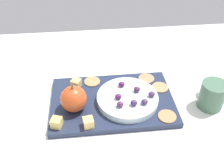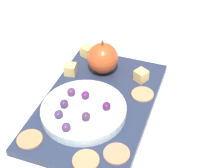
{
  "view_description": "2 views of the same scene",
  "coord_description": "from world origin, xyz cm",
  "views": [
    {
      "loc": [
        -3.08,
        -55.89,
        59.91
      ],
      "look_at": [
        3.22,
        4.03,
        10.03
      ],
      "focal_mm": 41.44,
      "sensor_mm": 36.0,
      "label": 1
    },
    {
      "loc": [
        55.0,
        23.61,
        58.57
      ],
      "look_at": [
        1.08,
        4.99,
        10.09
      ],
      "focal_mm": 54.27,
      "sensor_mm": 36.0,
      "label": 2
    }
  ],
  "objects": [
    {
      "name": "apple_stem",
      "position": [
        -8.35,
        -0.67,
        13.82
      ],
      "size": [
        0.5,
        0.5,
        1.2
      ],
      "primitive_type": "cylinder",
      "color": "brown",
      "rests_on": "apple_whole"
    },
    {
      "name": "grape_0",
      "position": [
        11.94,
        -3.01,
        8.36
      ],
      "size": [
        1.98,
        1.78,
        1.61
      ],
      "primitive_type": "ellipsoid",
      "color": "#422E5A",
      "rests_on": "serving_dish"
    },
    {
      "name": "cracker_2",
      "position": [
        19.11,
        5.94,
        5.67
      ],
      "size": [
        5.26,
        5.26,
        0.4
      ],
      "primitive_type": "cylinder",
      "color": "tan",
      "rests_on": "platter"
    },
    {
      "name": "apple_whole",
      "position": [
        -8.35,
        -0.67,
        9.34
      ],
      "size": [
        7.75,
        7.75,
        7.75
      ],
      "primitive_type": "sphere",
      "color": "#C44920",
      "rests_on": "platter"
    },
    {
      "name": "grape_4",
      "position": [
        4.77,
        -3.37,
        8.44
      ],
      "size": [
        1.98,
        1.78,
        1.76
      ],
      "primitive_type": "ellipsoid",
      "color": "#572B53",
      "rests_on": "serving_dish"
    },
    {
      "name": "cheese_cube_1",
      "position": [
        -7.88,
        9.4,
        6.85
      ],
      "size": [
        3.74,
        3.74,
        2.76
      ],
      "primitive_type": "cube",
      "rotation": [
        0.0,
        0.0,
        1.07
      ],
      "color": "#F4C271",
      "rests_on": "platter"
    },
    {
      "name": "grape_5",
      "position": [
        14.72,
        0.37,
        8.4
      ],
      "size": [
        1.98,
        1.78,
        1.69
      ],
      "primitive_type": "ellipsoid",
      "color": "#4F2E5C",
      "rests_on": "serving_dish"
    },
    {
      "name": "cup",
      "position": [
        32.77,
        -1.86,
        8.03
      ],
      "size": [
        7.58,
        10.79,
        8.6
      ],
      "color": "#496D53",
      "rests_on": "table"
    },
    {
      "name": "cracker_3",
      "position": [
        17.97,
        -6.83,
        5.67
      ],
      "size": [
        5.26,
        5.26,
        0.4
      ],
      "primitive_type": "cylinder",
      "color": "#A88153",
      "rests_on": "platter"
    },
    {
      "name": "table",
      "position": [
        0.0,
        0.0,
        1.87
      ],
      "size": [
        131.52,
        101.72,
        3.73
      ],
      "primitive_type": "cube",
      "color": "silver",
      "rests_on": "ground"
    },
    {
      "name": "cheese_cube_2",
      "position": [
        -4.51,
        -7.9,
        6.85
      ],
      "size": [
        3.16,
        3.16,
        2.76
      ],
      "primitive_type": "cube",
      "rotation": [
        0.0,
        0.0,
        0.16
      ],
      "color": "#E8C471",
      "rests_on": "platter"
    },
    {
      "name": "cheese_cube_0",
      "position": [
        -13.17,
        -6.98,
        6.85
      ],
      "size": [
        3.47,
        3.47,
        2.76
      ],
      "primitive_type": "cube",
      "rotation": [
        0.0,
        0.0,
        1.26
      ],
      "color": "#E3C666",
      "rests_on": "platter"
    },
    {
      "name": "platter",
      "position": [
        3.12,
        2.15,
        4.6
      ],
      "size": [
        37.6,
        24.34,
        1.74
      ],
      "primitive_type": "cube",
      "color": "#252E48",
      "rests_on": "table"
    },
    {
      "name": "grape_6",
      "position": [
        4.66,
        0.45,
        8.39
      ],
      "size": [
        1.98,
        1.78,
        1.67
      ],
      "primitive_type": "ellipsoid",
      "color": "#581F5F",
      "rests_on": "serving_dish"
    },
    {
      "name": "cracker_0",
      "position": [
        -2.66,
        11.24,
        5.67
      ],
      "size": [
        5.26,
        5.26,
        0.4
      ],
      "primitive_type": "cylinder",
      "color": "tan",
      "rests_on": "platter"
    },
    {
      "name": "grape_2",
      "position": [
        8.77,
        -3.23,
        8.45
      ],
      "size": [
        1.98,
        1.78,
        1.79
      ],
      "primitive_type": "ellipsoid",
      "color": "#432A56",
      "rests_on": "serving_dish"
    },
    {
      "name": "grape_3",
      "position": [
        6.37,
        5.58,
        8.37
      ],
      "size": [
        1.98,
        1.78,
        1.62
      ],
      "primitive_type": "ellipsoid",
      "color": "#4E1A4F",
      "rests_on": "serving_dish"
    },
    {
      "name": "grape_1",
      "position": [
        10.73,
        2.63,
        8.44
      ],
      "size": [
        1.98,
        1.78,
        1.77
      ],
      "primitive_type": "ellipsoid",
      "color": "#4C2B4B",
      "rests_on": "serving_dish"
    },
    {
      "name": "cracker_1",
      "position": [
        15.66,
        10.97,
        5.67
      ],
      "size": [
        5.26,
        5.26,
        0.4
      ],
      "primitive_type": "cylinder",
      "color": "tan",
      "rests_on": "platter"
    },
    {
      "name": "serving_dish",
      "position": [
        7.6,
        0.75,
        6.51
      ],
      "size": [
        18.62,
        18.62,
        2.09
      ],
      "primitive_type": "cylinder",
      "color": "silver",
      "rests_on": "platter"
    }
  ]
}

